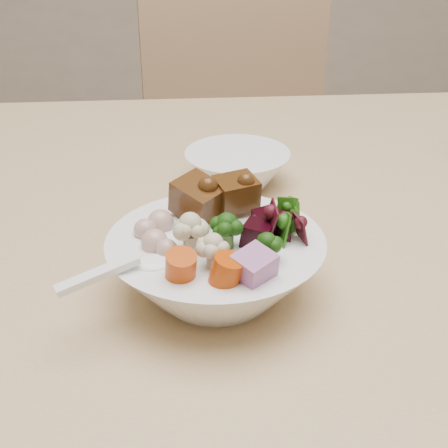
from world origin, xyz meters
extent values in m
cube|color=#A77F5F|center=(-0.04, 0.62, 0.47)|extent=(0.49, 0.49, 0.04)
cube|color=#A77F5F|center=(-0.07, 0.82, 0.71)|extent=(0.44, 0.09, 0.48)
cylinder|color=#A77F5F|center=(-0.20, 0.41, 0.22)|extent=(0.03, 0.03, 0.45)
cylinder|color=#A77F5F|center=(0.17, 0.46, 0.22)|extent=(0.03, 0.03, 0.45)
cylinder|color=#A77F5F|center=(-0.25, 0.78, 0.22)|extent=(0.03, 0.03, 0.45)
cylinder|color=#A77F5F|center=(0.12, 0.83, 0.22)|extent=(0.03, 0.03, 0.45)
sphere|color=black|center=(-0.16, -0.17, 0.89)|extent=(0.03, 0.03, 0.03)
sphere|color=beige|center=(-0.19, -0.18, 0.89)|extent=(0.03, 0.03, 0.03)
cube|color=black|center=(-0.12, -0.15, 0.89)|extent=(0.03, 0.03, 0.02)
cube|color=#9E5F97|center=(-0.15, -0.22, 0.89)|extent=(0.04, 0.04, 0.03)
cylinder|color=#B54904|center=(-0.20, -0.22, 0.89)|extent=(0.03, 0.03, 0.03)
sphere|color=tan|center=(-0.22, -0.17, 0.89)|extent=(0.02, 0.02, 0.02)
ellipsoid|color=white|center=(-0.23, -0.20, 0.88)|extent=(0.04, 0.04, 0.01)
cube|color=white|center=(-0.27, -0.21, 0.89)|extent=(0.07, 0.04, 0.02)
camera|label=1|loc=(-0.20, -0.63, 1.15)|focal=50.00mm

